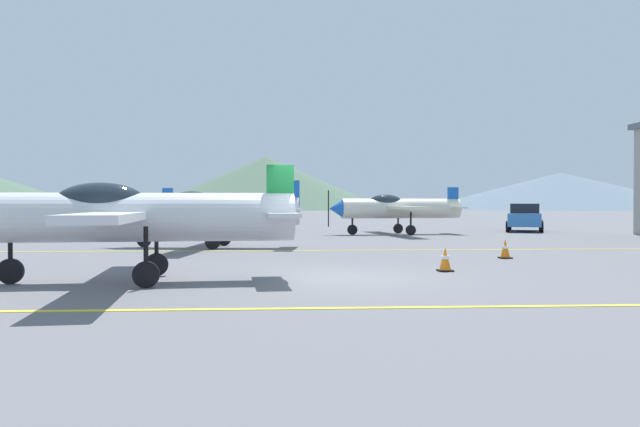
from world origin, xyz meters
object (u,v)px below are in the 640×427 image
(airplane_far, at_px, (396,208))
(traffic_cone_side, at_px, (445,260))
(airplane_near, at_px, (129,215))
(airplane_mid, at_px, (206,210))
(airplane_back, at_px, (225,207))
(car_sedan, at_px, (525,217))
(traffic_cone_front, at_px, (505,249))

(airplane_far, xyz_separation_m, traffic_cone_side, (-2.06, -18.39, -1.12))
(airplane_near, relative_size, airplane_mid, 1.00)
(airplane_back, xyz_separation_m, car_sedan, (17.45, -0.64, -0.56))
(airplane_far, distance_m, car_sedan, 8.74)
(airplane_mid, distance_m, airplane_far, 12.99)
(airplane_near, distance_m, airplane_mid, 10.58)
(car_sedan, distance_m, traffic_cone_side, 23.80)
(traffic_cone_front, height_order, traffic_cone_side, same)
(airplane_far, xyz_separation_m, airplane_back, (-9.30, 3.75, 0.00))
(car_sedan, relative_size, traffic_cone_side, 7.90)
(airplane_back, distance_m, traffic_cone_side, 23.31)
(airplane_far, bearing_deg, car_sedan, 20.84)
(airplane_near, height_order, traffic_cone_front, airplane_near)
(traffic_cone_front, distance_m, traffic_cone_side, 4.45)
(airplane_far, xyz_separation_m, traffic_cone_front, (0.67, -14.87, -1.12))
(airplane_mid, xyz_separation_m, airplane_far, (8.86, 9.51, 0.00))
(airplane_far, relative_size, car_sedan, 1.80)
(airplane_far, relative_size, airplane_back, 1.00)
(car_sedan, bearing_deg, airplane_back, 177.89)
(airplane_near, height_order, airplane_back, same)
(airplane_near, bearing_deg, traffic_cone_side, 13.24)
(airplane_near, height_order, airplane_mid, same)
(airplane_near, xyz_separation_m, traffic_cone_front, (9.95, 5.21, -1.12))
(airplane_near, height_order, car_sedan, airplane_near)
(airplane_back, relative_size, traffic_cone_side, 14.16)
(airplane_back, height_order, traffic_cone_side, airplane_back)
(airplane_mid, relative_size, traffic_cone_side, 14.19)
(airplane_mid, bearing_deg, traffic_cone_front, -29.38)
(car_sedan, bearing_deg, traffic_cone_side, -115.42)
(traffic_cone_front, relative_size, traffic_cone_side, 1.00)
(traffic_cone_side, bearing_deg, car_sedan, 64.58)
(airplane_mid, xyz_separation_m, traffic_cone_front, (9.52, -5.36, -1.12))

